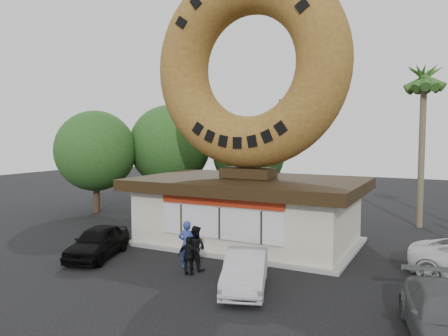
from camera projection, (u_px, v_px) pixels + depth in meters
ground at (184, 277)px, 16.82m from camera, size 90.00×90.00×0.00m
donut_shop at (248, 208)px, 21.99m from camera, size 11.20×7.20×3.80m
giant_donut at (249, 66)px, 21.46m from camera, size 10.09×2.57×10.09m
tree_west at (170, 146)px, 32.33m from camera, size 6.00×6.00×7.65m
tree_mid at (249, 155)px, 31.63m from camera, size 5.20×5.20×6.63m
tree_far at (96, 151)px, 30.40m from camera, size 5.60×5.60×7.14m
palm_near at (424, 83)px, 25.15m from camera, size 2.60×2.60×9.75m
street_lamp at (281, 148)px, 31.50m from camera, size 2.11×0.20×8.00m
person_left at (187, 245)px, 17.80m from camera, size 0.81×0.63×1.97m
person_center at (196, 248)px, 17.61m from camera, size 0.96×0.80×1.81m
person_right at (189, 256)px, 16.95m from camera, size 0.93×0.49×1.52m
car_black at (98, 242)px, 19.42m from camera, size 2.84×4.44×1.41m
car_silver at (245, 270)px, 15.45m from camera, size 2.68×4.30×1.34m
car_grey at (448, 318)px, 11.33m from camera, size 3.02×5.21×1.42m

